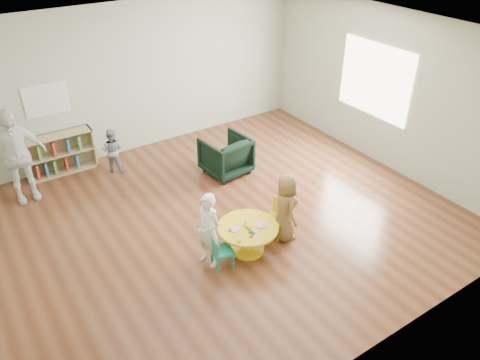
{
  "coord_description": "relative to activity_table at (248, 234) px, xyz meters",
  "views": [
    {
      "loc": [
        -2.97,
        -5.09,
        4.37
      ],
      "look_at": [
        0.19,
        -0.3,
        0.83
      ],
      "focal_mm": 35.0,
      "sensor_mm": 36.0,
      "label": 1
    }
  ],
  "objects": [
    {
      "name": "room",
      "position": [
        0.05,
        0.84,
        1.6
      ],
      "size": [
        7.1,
        7.0,
        2.8
      ],
      "color": "#562F1B",
      "rests_on": "ground"
    },
    {
      "name": "toddler",
      "position": [
        -0.76,
        3.21,
        0.12
      ],
      "size": [
        0.51,
        0.5,
        0.83
      ],
      "primitive_type": "imported",
      "rotation": [
        0.0,
        0.0,
        2.46
      ],
      "color": "#1B2145",
      "rests_on": "ground"
    },
    {
      "name": "kid_chair_right",
      "position": [
        0.61,
        0.1,
        0.01
      ],
      "size": [
        0.38,
        0.38,
        0.56
      ],
      "rotation": [
        0.0,
        0.0,
        1.9
      ],
      "color": "gold",
      "rests_on": "ground"
    },
    {
      "name": "activity_table",
      "position": [
        0.0,
        0.0,
        0.0
      ],
      "size": [
        0.85,
        0.85,
        0.47
      ],
      "rotation": [
        0.0,
        0.0,
        0.02
      ],
      "color": "gold",
      "rests_on": "ground"
    },
    {
      "name": "child_left",
      "position": [
        -0.58,
        0.09,
        0.25
      ],
      "size": [
        0.36,
        0.46,
        1.1
      ],
      "primitive_type": "imported",
      "rotation": [
        0.0,
        0.0,
        -1.3
      ],
      "color": "white",
      "rests_on": "ground"
    },
    {
      "name": "adult_caretaker",
      "position": [
        -2.32,
        3.13,
        0.5
      ],
      "size": [
        0.94,
        0.41,
        1.6
      ],
      "primitive_type": "imported",
      "rotation": [
        0.0,
        0.0,
        0.02
      ],
      "color": "white",
      "rests_on": "ground"
    },
    {
      "name": "armchair",
      "position": [
        0.91,
        2.03,
        0.05
      ],
      "size": [
        0.82,
        0.84,
        0.7
      ],
      "primitive_type": "imported",
      "rotation": [
        0.0,
        0.0,
        3.24
      ],
      "color": "black",
      "rests_on": "ground"
    },
    {
      "name": "alphabet_poster",
      "position": [
        -1.56,
        3.83,
        1.06
      ],
      "size": [
        0.74,
        0.01,
        0.54
      ],
      "color": "white",
      "rests_on": "ground"
    },
    {
      "name": "bookshelf",
      "position": [
        -1.58,
        3.7,
        0.07
      ],
      "size": [
        1.2,
        0.3,
        0.75
      ],
      "color": "tan",
      "rests_on": "ground"
    },
    {
      "name": "kid_chair_left",
      "position": [
        -0.5,
        -0.07,
        -0.02
      ],
      "size": [
        0.32,
        0.32,
        0.52
      ],
      "rotation": [
        0.0,
        0.0,
        -1.74
      ],
      "color": "#167B68",
      "rests_on": "ground"
    },
    {
      "name": "child_right",
      "position": [
        0.63,
        -0.03,
        0.23
      ],
      "size": [
        0.45,
        0.58,
        1.05
      ],
      "primitive_type": "imported",
      "rotation": [
        0.0,
        0.0,
        1.33
      ],
      "color": "orange",
      "rests_on": "ground"
    }
  ]
}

